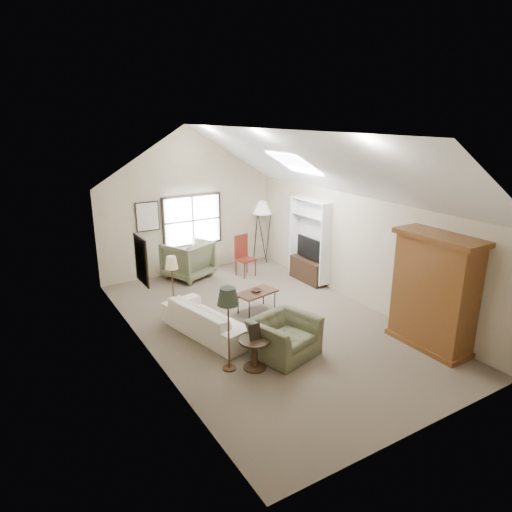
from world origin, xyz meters
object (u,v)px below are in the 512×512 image
coffee_table (257,301)px  side_table (255,354)px  sofa (210,319)px  armoire (434,292)px  armchair_far (188,259)px  armchair_near (284,337)px  side_chair (246,256)px

coffee_table → side_table: bearing=-121.9°
coffee_table → side_table: side_table is taller
sofa → coffee_table: bearing=-85.0°
armoire → sofa: 4.34m
sofa → armchair_far: bearing=-28.4°
armchair_far → armchair_near: bearing=64.7°
sofa → armchair_far: 3.44m
armchair_far → coffee_table: armchair_far is taller
armchair_far → side_table: 4.98m
armoire → side_table: (-3.28, 1.01, -0.82)m
coffee_table → side_chair: bearing=66.1°
side_table → coffee_table: bearing=58.1°
armchair_far → side_table: bearing=56.6°
side_chair → sofa: bearing=-140.1°
armchair_far → coffee_table: bearing=74.9°
armoire → armchair_near: bearing=156.3°
side_table → side_chair: 4.78m
armchair_far → side_chair: (1.40, -0.69, 0.06)m
coffee_table → side_chair: size_ratio=0.82×
armchair_far → coffee_table: 2.92m
side_table → armchair_far: bearing=80.4°
armchair_near → armchair_far: size_ratio=1.01×
armchair_far → side_chair: bearing=130.0°
armchair_far → side_chair: 1.56m
armoire → sofa: size_ratio=0.99×
armchair_far → sofa: bearing=50.5°
side_chair → side_table: bearing=-126.3°
armoire → sofa: armoire is taller
armchair_near → side_table: armchair_near is taller
armchair_far → side_chair: side_chair is taller
armchair_near → armchair_far: 4.79m
armchair_near → side_chair: (1.53, 4.10, 0.20)m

